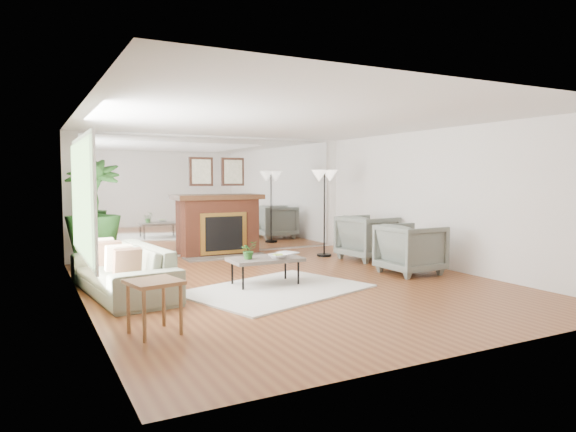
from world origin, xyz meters
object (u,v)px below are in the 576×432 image
fireplace (221,224)px  sofa (123,270)px  floor_lamp (324,183)px  side_table (154,289)px  armchair_front (411,249)px  coffee_table (265,260)px  potted_ficus (93,211)px  armchair_back (367,237)px

fireplace → sofa: (-2.45, -2.78, -0.32)m
sofa → floor_lamp: floor_lamp is taller
fireplace → side_table: 5.42m
sofa → side_table: sofa is taller
armchair_front → side_table: bearing=105.9°
coffee_table → sofa: size_ratio=0.47×
fireplace → floor_lamp: bearing=-30.2°
potted_ficus → armchair_front: bearing=-31.3°
coffee_table → armchair_back: 3.15m
armchair_front → floor_lamp: floor_lamp is taller
fireplace → side_table: size_ratio=3.47×
potted_ficus → sofa: bearing=-87.1°
sofa → armchair_front: armchair_front is taller
fireplace → sofa: size_ratio=0.88×
side_table → sofa: bearing=89.3°
armchair_back → potted_ficus: 5.17m
armchair_back → floor_lamp: floor_lamp is taller
armchair_back → potted_ficus: bearing=68.0°
fireplace → coffee_table: (-0.44, -3.18, -0.27)m
fireplace → coffee_table: 3.22m
armchair_back → armchair_front: bearing=163.4°
armchair_front → floor_lamp: 2.60m
coffee_table → sofa: bearing=168.8°
fireplace → armchair_back: size_ratio=2.11×
floor_lamp → fireplace: bearing=149.8°
armchair_back → coffee_table: bearing=107.6°
armchair_front → potted_ficus: potted_ficus is taller
side_table → armchair_back: bearing=31.3°
armchair_front → armchair_back: bearing=-10.2°
side_table → potted_ficus: size_ratio=0.30×
coffee_table → sofa: (-2.01, 0.40, -0.05)m
fireplace → armchair_back: fireplace is taller
potted_ficus → floor_lamp: potted_ficus is taller
armchair_back → floor_lamp: (-0.54, 0.76, 1.08)m
side_table → floor_lamp: bearing=40.7°
potted_ficus → fireplace: bearing=12.1°
fireplace → armchair_front: 4.05m
coffee_table → floor_lamp: floor_lamp is taller
fireplace → floor_lamp: fireplace is taller
fireplace → potted_ficus: bearing=-167.9°
armchair_back → side_table: bearing=114.0°
coffee_table → armchair_back: (2.85, 1.33, 0.05)m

